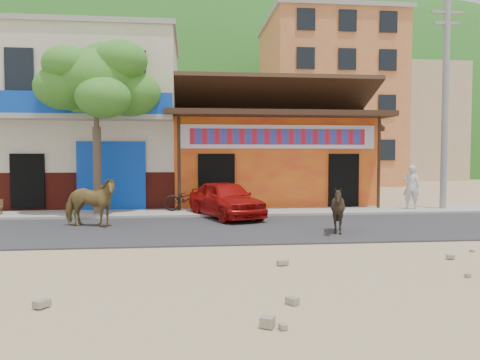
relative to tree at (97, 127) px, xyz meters
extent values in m
plane|color=#9E825B|center=(4.60, -5.80, -3.12)|extent=(120.00, 120.00, 0.00)
cube|color=#28282B|center=(4.60, -3.30, -3.10)|extent=(60.00, 5.00, 0.04)
cube|color=gray|center=(4.60, 0.20, -3.06)|extent=(60.00, 2.00, 0.12)
cube|color=orange|center=(6.60, 4.20, -1.32)|extent=(8.00, 6.00, 3.60)
cube|color=beige|center=(-0.90, 4.20, 0.38)|extent=(7.00, 6.00, 7.00)
cube|color=#CC723F|center=(13.60, 18.20, 2.88)|extent=(9.00, 9.00, 12.00)
cube|color=tan|center=(22.60, 24.20, 1.88)|extent=(8.00, 8.00, 10.00)
ellipsoid|color=#194C14|center=(4.60, 64.20, 8.88)|extent=(100.00, 40.00, 24.00)
cylinder|color=gray|center=(12.80, 0.20, 1.00)|extent=(0.24, 0.24, 8.00)
imported|color=olive|center=(0.26, -2.57, -2.36)|extent=(1.84, 1.15, 1.44)
imported|color=black|center=(7.14, -4.48, -2.45)|extent=(1.49, 1.45, 1.26)
imported|color=#A30D0B|center=(4.39, -1.00, -2.46)|extent=(2.71, 3.95, 1.25)
imported|color=black|center=(3.10, 0.47, -2.55)|extent=(1.75, 0.75, 0.89)
imported|color=silver|center=(11.50, 0.17, -2.18)|extent=(0.70, 0.59, 1.65)
camera|label=1|loc=(3.16, -16.62, -0.99)|focal=35.00mm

